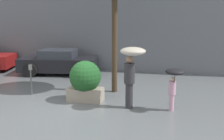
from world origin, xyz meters
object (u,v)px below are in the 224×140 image
planter_box (85,80)px  person_child (174,79)px  person_adult (131,65)px  parking_meter (31,73)px  parked_car_near (59,62)px

planter_box → person_child: bearing=-7.8°
planter_box → person_adult: 1.94m
person_child → planter_box: bearing=-138.9°
parking_meter → person_child: bearing=-6.9°
planter_box → parking_meter: planter_box is taller
planter_box → person_adult: size_ratio=0.71×
parked_car_near → parking_meter: 3.86m
person_child → parked_car_near: 7.43m
planter_box → person_adult: (1.74, -0.47, 0.72)m
parked_car_near → person_adult: bearing=-143.1°
person_adult → parking_meter: size_ratio=1.73×
person_child → parked_car_near: (-5.91, 4.47, -0.46)m
person_adult → parked_car_near: (-4.54, 4.52, -0.88)m
parked_car_near → planter_box: bearing=-153.5°
person_adult → planter_box: bearing=-155.1°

